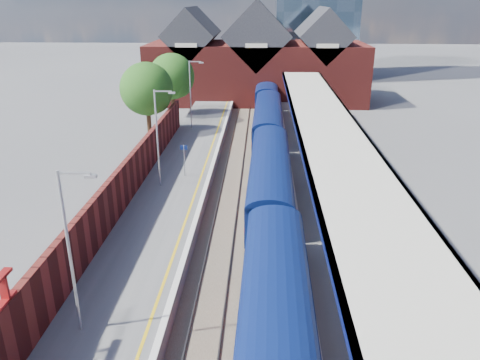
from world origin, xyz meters
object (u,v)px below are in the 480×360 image
(train, at_px, (269,142))
(lamp_post_b, at_px, (72,244))
(platform_sign, at_px, (184,155))
(parked_car_dark, at_px, (347,182))
(lamp_post_d, at_px, (192,91))
(parked_car_blue, at_px, (354,198))
(lamp_post_c, at_px, (159,133))

(train, height_order, lamp_post_b, lamp_post_b)
(train, relative_size, platform_sign, 26.38)
(train, relative_size, parked_car_dark, 16.89)
(parked_car_dark, bearing_deg, lamp_post_d, 55.70)
(parked_car_blue, bearing_deg, parked_car_dark, 27.15)
(platform_sign, bearing_deg, lamp_post_b, -94.33)
(lamp_post_d, relative_size, platform_sign, 2.80)
(platform_sign, distance_m, parked_car_blue, 13.01)
(parked_car_dark, height_order, parked_car_blue, parked_car_dark)
(parked_car_dark, bearing_deg, parked_car_blue, -163.76)
(lamp_post_b, xyz_separation_m, lamp_post_c, (0.00, 16.00, 0.00))
(lamp_post_b, relative_size, parked_car_blue, 1.78)
(platform_sign, distance_m, parked_car_dark, 12.22)
(train, xyz_separation_m, parked_car_blue, (5.47, -10.75, -0.58))
(parked_car_blue, bearing_deg, train, 54.19)
(train, distance_m, parked_car_dark, 9.71)
(lamp_post_c, bearing_deg, train, 44.65)
(train, bearing_deg, parked_car_dark, -55.64)
(lamp_post_d, bearing_deg, lamp_post_c, -90.00)
(lamp_post_c, height_order, parked_car_dark, lamp_post_c)
(lamp_post_c, distance_m, lamp_post_d, 16.00)
(lamp_post_d, bearing_deg, train, -46.37)
(lamp_post_d, xyz_separation_m, platform_sign, (1.36, -14.00, -2.30))
(platform_sign, xyz_separation_m, parked_car_dark, (11.96, -2.24, -1.12))
(lamp_post_d, xyz_separation_m, parked_car_dark, (13.33, -16.24, -3.43))
(lamp_post_c, distance_m, parked_car_dark, 13.76)
(lamp_post_b, relative_size, platform_sign, 2.80)
(lamp_post_b, height_order, parked_car_blue, lamp_post_b)
(train, distance_m, parked_car_blue, 12.07)
(lamp_post_c, xyz_separation_m, lamp_post_d, (0.00, 16.00, 0.00))
(platform_sign, height_order, parked_car_blue, platform_sign)
(lamp_post_c, height_order, platform_sign, lamp_post_c)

